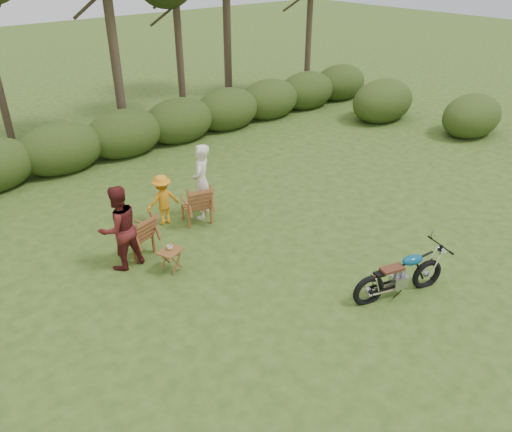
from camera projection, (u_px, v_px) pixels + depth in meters
ground at (341, 284)px, 9.76m from camera, size 80.00×80.00×0.00m
tree_line at (114, 21)px, 14.74m from camera, size 22.52×11.62×8.14m
motorcycle at (396, 294)px, 9.48m from camera, size 1.98×1.22×1.06m
lawn_chair_right at (197, 221)px, 11.94m from camera, size 0.84×0.84×1.01m
lawn_chair_left at (138, 254)px, 10.68m from camera, size 0.83×0.83×0.99m
side_table at (171, 261)px, 10.03m from camera, size 0.58×0.53×0.49m
cup at (170, 247)px, 9.92m from camera, size 0.16×0.16×0.10m
adult_a at (203, 216)px, 12.18m from camera, size 0.79×0.77×1.83m
adult_b at (125, 265)px, 10.31m from camera, size 0.91×0.73×1.79m
child at (165, 223)px, 11.87m from camera, size 0.84×0.54×1.23m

